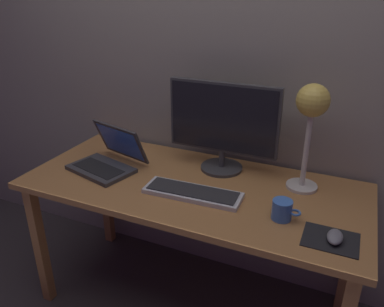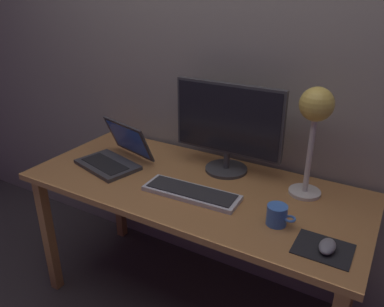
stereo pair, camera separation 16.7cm
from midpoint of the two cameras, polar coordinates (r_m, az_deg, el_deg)
ground_plane at (r=2.25m, az=-2.28°, el=-21.40°), size 4.80×4.80×0.00m
back_wall at (r=1.96m, az=2.40°, el=15.25°), size 4.80×0.06×2.60m
desk at (r=1.84m, az=-2.61°, el=-6.78°), size 1.60×0.70×0.74m
monitor at (r=1.84m, az=2.08°, el=4.51°), size 0.55×0.21×0.45m
keyboard_main at (r=1.70m, az=-2.74°, el=-5.95°), size 0.45×0.16×0.03m
laptop at (r=2.00m, az=-14.51°, el=-0.39°), size 0.38×0.36×0.21m
desk_lamp at (r=1.67m, az=14.77°, el=6.02°), size 0.14×0.14×0.49m
mousepad at (r=1.49m, az=17.04°, el=-12.32°), size 0.20×0.16×0.00m
mouse at (r=1.48m, az=17.61°, el=-11.93°), size 0.06×0.10×0.03m
coffee_mug at (r=1.55m, az=10.40°, el=-8.40°), size 0.12×0.08×0.08m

